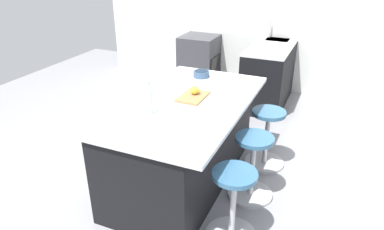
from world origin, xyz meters
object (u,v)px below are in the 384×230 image
at_px(oven_range, 199,61).
at_px(kitchen_island, 183,141).
at_px(stool_near_camera, 233,208).
at_px(water_bottle, 149,101).
at_px(fruit_bowl, 201,74).
at_px(stool_middle, 252,169).
at_px(stool_by_window, 266,140).
at_px(cutting_board, 193,97).
at_px(apple_yellow, 195,90).

height_order(oven_range, kitchen_island, kitchen_island).
height_order(stool_near_camera, water_bottle, water_bottle).
bearing_deg(fruit_bowl, stool_middle, 49.35).
bearing_deg(oven_range, water_bottle, 14.44).
distance_m(stool_by_window, cutting_board, 1.03).
bearing_deg(apple_yellow, stool_near_camera, 40.95).
height_order(stool_by_window, cutting_board, cutting_board).
bearing_deg(fruit_bowl, oven_range, -157.09).
bearing_deg(stool_near_camera, fruit_bowl, -148.13).
distance_m(apple_yellow, fruit_bowl, 0.57).
xyz_separation_m(stool_by_window, water_bottle, (1.00, -0.86, 0.71)).
xyz_separation_m(oven_range, kitchen_island, (2.68, 0.93, 0.02)).
height_order(oven_range, fruit_bowl, fruit_bowl).
xyz_separation_m(oven_range, water_bottle, (3.07, 0.79, 0.58)).
bearing_deg(cutting_board, water_bottle, -21.71).
relative_size(kitchen_island, water_bottle, 6.23).
bearing_deg(apple_yellow, stool_by_window, 124.79).
distance_m(cutting_board, water_bottle, 0.55).
relative_size(stool_middle, fruit_bowl, 3.60).
height_order(oven_range, apple_yellow, apple_yellow).
distance_m(stool_middle, cutting_board, 0.90).
distance_m(water_bottle, fruit_bowl, 1.10).
relative_size(oven_range, water_bottle, 2.79).
relative_size(stool_near_camera, apple_yellow, 7.51).
height_order(stool_near_camera, apple_yellow, apple_yellow).
bearing_deg(fruit_bowl, stool_near_camera, 31.87).
relative_size(kitchen_island, cutting_board, 5.41).
relative_size(stool_by_window, water_bottle, 2.11).
xyz_separation_m(oven_range, stool_middle, (2.68, 1.65, -0.12)).
distance_m(stool_by_window, water_bottle, 1.50).
height_order(kitchen_island, water_bottle, water_bottle).
xyz_separation_m(stool_middle, stool_near_camera, (0.61, 0.00, 0.00)).
distance_m(cutting_board, fruit_bowl, 0.61).
bearing_deg(kitchen_island, apple_yellow, 158.25).
relative_size(stool_by_window, cutting_board, 1.83).
bearing_deg(fruit_bowl, kitchen_island, 7.55).
bearing_deg(oven_range, cutting_board, 21.02).
xyz_separation_m(kitchen_island, apple_yellow, (-0.15, 0.06, 0.51)).
xyz_separation_m(apple_yellow, water_bottle, (0.54, -0.20, 0.06)).
distance_m(kitchen_island, stool_near_camera, 0.96).
bearing_deg(stool_by_window, apple_yellow, -55.21).
distance_m(stool_near_camera, cutting_board, 1.15).
xyz_separation_m(stool_by_window, apple_yellow, (0.46, -0.66, 0.65)).
xyz_separation_m(oven_range, stool_by_window, (2.07, 1.65, -0.12)).
distance_m(oven_range, stool_near_camera, 3.69).
bearing_deg(oven_range, stool_middle, 31.67).
bearing_deg(water_bottle, oven_range, -165.56).
height_order(apple_yellow, water_bottle, water_bottle).
bearing_deg(oven_range, kitchen_island, 19.12).
bearing_deg(stool_by_window, cutting_board, -52.79).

